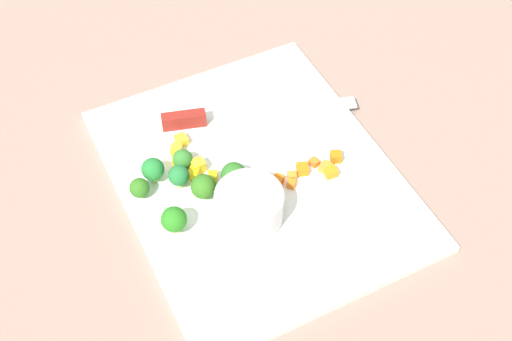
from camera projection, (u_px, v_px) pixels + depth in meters
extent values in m
plane|color=gray|center=(256.00, 180.00, 0.96)|extent=(4.00, 4.00, 0.00)
cube|color=white|center=(256.00, 178.00, 0.96)|extent=(0.45, 0.36, 0.01)
cylinder|color=#BCB3BB|center=(249.00, 206.00, 0.89)|extent=(0.09, 0.09, 0.05)
cube|color=silver|center=(306.00, 109.00, 1.03)|extent=(0.06, 0.15, 0.00)
cube|color=maroon|center=(184.00, 120.00, 1.00)|extent=(0.03, 0.07, 0.02)
cube|color=orange|center=(314.00, 162.00, 0.96)|extent=(0.02, 0.01, 0.01)
cube|color=orange|center=(331.00, 172.00, 0.95)|extent=(0.02, 0.02, 0.01)
cube|color=orange|center=(325.00, 167.00, 0.95)|extent=(0.02, 0.02, 0.01)
cube|color=orange|center=(302.00, 169.00, 0.95)|extent=(0.02, 0.02, 0.01)
cube|color=orange|center=(336.00, 157.00, 0.96)|extent=(0.02, 0.02, 0.01)
cube|color=orange|center=(292.00, 176.00, 0.95)|extent=(0.01, 0.02, 0.01)
cube|color=orange|center=(278.00, 180.00, 0.94)|extent=(0.02, 0.02, 0.01)
cube|color=orange|center=(291.00, 184.00, 0.93)|extent=(0.01, 0.01, 0.01)
cube|color=yellow|center=(194.00, 174.00, 0.94)|extent=(0.02, 0.02, 0.02)
cube|color=yellow|center=(179.00, 161.00, 0.96)|extent=(0.02, 0.02, 0.02)
cube|color=yellow|center=(181.00, 140.00, 0.98)|extent=(0.02, 0.02, 0.01)
cube|color=yellow|center=(213.00, 177.00, 0.94)|extent=(0.02, 0.02, 0.01)
cube|color=yellow|center=(198.00, 166.00, 0.95)|extent=(0.02, 0.02, 0.02)
cube|color=yellow|center=(177.00, 150.00, 0.97)|extent=(0.02, 0.02, 0.02)
cylinder|color=#80B766|center=(141.00, 194.00, 0.93)|extent=(0.01, 0.01, 0.01)
sphere|color=#2E691E|center=(139.00, 188.00, 0.92)|extent=(0.03, 0.03, 0.03)
cylinder|color=#8EBE5B|center=(180.00, 182.00, 0.93)|extent=(0.01, 0.01, 0.01)
sphere|color=#226D32|center=(179.00, 175.00, 0.92)|extent=(0.03, 0.03, 0.03)
cylinder|color=#97B364|center=(175.00, 227.00, 0.89)|extent=(0.01, 0.01, 0.01)
sphere|color=#27771D|center=(174.00, 219.00, 0.88)|extent=(0.03, 0.03, 0.03)
cylinder|color=#87C063|center=(234.00, 181.00, 0.94)|extent=(0.01, 0.01, 0.01)
sphere|color=#2C6924|center=(233.00, 174.00, 0.93)|extent=(0.04, 0.04, 0.04)
cylinder|color=#92BA68|center=(203.00, 192.00, 0.93)|extent=(0.01, 0.01, 0.01)
sphere|color=#326A1C|center=(203.00, 185.00, 0.92)|extent=(0.03, 0.03, 0.03)
cylinder|color=#95C262|center=(154.00, 176.00, 0.94)|extent=(0.01, 0.01, 0.01)
sphere|color=#22742E|center=(153.00, 169.00, 0.93)|extent=(0.03, 0.03, 0.03)
cylinder|color=#8EB56A|center=(183.00, 165.00, 0.96)|extent=(0.01, 0.01, 0.01)
sphere|color=#307229|center=(183.00, 159.00, 0.95)|extent=(0.03, 0.03, 0.03)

